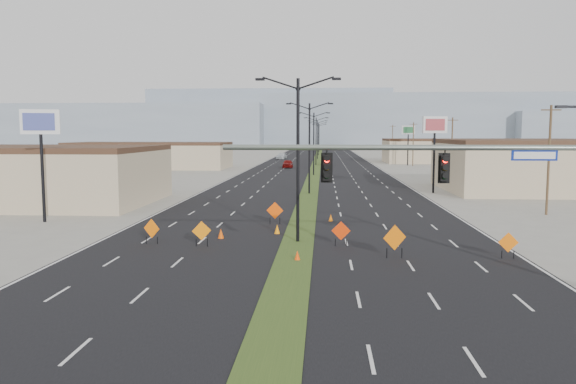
# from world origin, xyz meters

# --- Properties ---
(ground) EXTENTS (600.00, 600.00, 0.00)m
(ground) POSITION_xyz_m (0.00, 0.00, 0.00)
(ground) COLOR gray
(ground) RESTS_ON ground
(road_surface) EXTENTS (25.00, 400.00, 0.02)m
(road_surface) POSITION_xyz_m (0.00, 100.00, 0.00)
(road_surface) COLOR black
(road_surface) RESTS_ON ground
(median_strip) EXTENTS (2.00, 400.00, 0.04)m
(median_strip) POSITION_xyz_m (0.00, 100.00, 0.00)
(median_strip) COLOR #304B1B
(median_strip) RESTS_ON ground
(building_sw_far) EXTENTS (30.00, 14.00, 4.50)m
(building_sw_far) POSITION_xyz_m (-32.00, 85.00, 2.25)
(building_sw_far) COLOR #C3AE8B
(building_sw_far) RESTS_ON ground
(building_se_far) EXTENTS (44.00, 16.00, 5.00)m
(building_se_far) POSITION_xyz_m (38.00, 110.00, 2.50)
(building_se_far) COLOR #C3AE8B
(building_se_far) RESTS_ON ground
(mesa_west) EXTENTS (180.00, 50.00, 22.00)m
(mesa_west) POSITION_xyz_m (-120.00, 280.00, 11.00)
(mesa_west) COLOR gray
(mesa_west) RESTS_ON ground
(mesa_center) EXTENTS (220.00, 50.00, 28.00)m
(mesa_center) POSITION_xyz_m (40.00, 300.00, 14.00)
(mesa_center) COLOR gray
(mesa_center) RESTS_ON ground
(mesa_backdrop) EXTENTS (140.00, 50.00, 32.00)m
(mesa_backdrop) POSITION_xyz_m (-30.00, 320.00, 16.00)
(mesa_backdrop) COLOR gray
(mesa_backdrop) RESTS_ON ground
(signal_mast) EXTENTS (16.30, 0.60, 8.00)m
(signal_mast) POSITION_xyz_m (8.56, 2.00, 4.79)
(signal_mast) COLOR slate
(signal_mast) RESTS_ON ground
(streetlight_0) EXTENTS (5.15, 0.24, 10.02)m
(streetlight_0) POSITION_xyz_m (0.00, 12.00, 5.42)
(streetlight_0) COLOR black
(streetlight_0) RESTS_ON ground
(streetlight_1) EXTENTS (5.15, 0.24, 10.02)m
(streetlight_1) POSITION_xyz_m (0.00, 40.00, 5.42)
(streetlight_1) COLOR black
(streetlight_1) RESTS_ON ground
(streetlight_2) EXTENTS (5.15, 0.24, 10.02)m
(streetlight_2) POSITION_xyz_m (0.00, 68.00, 5.42)
(streetlight_2) COLOR black
(streetlight_2) RESTS_ON ground
(streetlight_3) EXTENTS (5.15, 0.24, 10.02)m
(streetlight_3) POSITION_xyz_m (0.00, 96.00, 5.42)
(streetlight_3) COLOR black
(streetlight_3) RESTS_ON ground
(streetlight_4) EXTENTS (5.15, 0.24, 10.02)m
(streetlight_4) POSITION_xyz_m (0.00, 124.00, 5.42)
(streetlight_4) COLOR black
(streetlight_4) RESTS_ON ground
(streetlight_5) EXTENTS (5.15, 0.24, 10.02)m
(streetlight_5) POSITION_xyz_m (0.00, 152.00, 5.42)
(streetlight_5) COLOR black
(streetlight_5) RESTS_ON ground
(streetlight_6) EXTENTS (5.15, 0.24, 10.02)m
(streetlight_6) POSITION_xyz_m (0.00, 180.00, 5.42)
(streetlight_6) COLOR black
(streetlight_6) RESTS_ON ground
(utility_pole_0) EXTENTS (1.60, 0.20, 9.00)m
(utility_pole_0) POSITION_xyz_m (20.00, 25.00, 4.67)
(utility_pole_0) COLOR #4C3823
(utility_pole_0) RESTS_ON ground
(utility_pole_1) EXTENTS (1.60, 0.20, 9.00)m
(utility_pole_1) POSITION_xyz_m (20.00, 60.00, 4.67)
(utility_pole_1) COLOR #4C3823
(utility_pole_1) RESTS_ON ground
(utility_pole_2) EXTENTS (1.60, 0.20, 9.00)m
(utility_pole_2) POSITION_xyz_m (20.00, 95.00, 4.67)
(utility_pole_2) COLOR #4C3823
(utility_pole_2) RESTS_ON ground
(utility_pole_3) EXTENTS (1.60, 0.20, 9.00)m
(utility_pole_3) POSITION_xyz_m (20.00, 130.00, 4.67)
(utility_pole_3) COLOR #4C3823
(utility_pole_3) RESTS_ON ground
(car_left) EXTENTS (1.92, 4.74, 1.61)m
(car_left) POSITION_xyz_m (-5.40, 87.13, 0.81)
(car_left) COLOR maroon
(car_left) RESTS_ON ground
(car_mid) EXTENTS (1.51, 3.99, 1.30)m
(car_mid) POSITION_xyz_m (2.00, 97.94, 0.65)
(car_mid) COLOR black
(car_mid) RESTS_ON ground
(car_far) EXTENTS (2.75, 5.55, 1.55)m
(car_far) POSITION_xyz_m (-9.42, 124.73, 0.77)
(car_far) COLOR silver
(car_far) RESTS_ON ground
(construction_sign_0) EXTENTS (1.09, 0.49, 1.56)m
(construction_sign_0) POSITION_xyz_m (-8.80, 10.73, 0.91)
(construction_sign_0) COLOR #FF6A05
(construction_sign_0) RESTS_ON ground
(construction_sign_1) EXTENTS (1.06, 0.52, 1.54)m
(construction_sign_1) POSITION_xyz_m (-5.62, 10.20, 0.90)
(construction_sign_1) COLOR orange
(construction_sign_1) RESTS_ON ground
(construction_sign_2) EXTENTS (1.25, 0.12, 1.66)m
(construction_sign_2) POSITION_xyz_m (-2.00, 18.69, 0.98)
(construction_sign_2) COLOR #F44B05
(construction_sign_2) RESTS_ON ground
(construction_sign_3) EXTENTS (1.13, 0.06, 1.51)m
(construction_sign_3) POSITION_xyz_m (2.63, 10.85, 0.88)
(construction_sign_3) COLOR red
(construction_sign_3) RESTS_ON ground
(construction_sign_4) EXTENTS (1.28, 0.57, 1.83)m
(construction_sign_4) POSITION_xyz_m (5.40, 7.74, 1.08)
(construction_sign_4) COLOR #DE6104
(construction_sign_4) RESTS_ON ground
(construction_sign_5) EXTENTS (1.08, 0.05, 1.44)m
(construction_sign_5) POSITION_xyz_m (11.46, 8.04, 0.84)
(construction_sign_5) COLOR #DF5D04
(construction_sign_5) RESTS_ON ground
(cone_0) EXTENTS (0.42, 0.42, 0.66)m
(cone_0) POSITION_xyz_m (-4.96, 12.82, 0.33)
(cone_0) COLOR #EF4E05
(cone_0) RESTS_ON ground
(cone_1) EXTENTS (0.43, 0.43, 0.54)m
(cone_1) POSITION_xyz_m (0.21, 6.91, 0.27)
(cone_1) COLOR #FF4505
(cone_1) RESTS_ON ground
(cone_2) EXTENTS (0.43, 0.43, 0.56)m
(cone_2) POSITION_xyz_m (2.15, 20.39, 0.28)
(cone_2) COLOR orange
(cone_2) RESTS_ON ground
(cone_3) EXTENTS (0.46, 0.46, 0.63)m
(cone_3) POSITION_xyz_m (-1.51, 14.74, 0.32)
(cone_3) COLOR orange
(cone_3) RESTS_ON ground
(pole_sign_west) EXTENTS (2.71, 1.31, 8.49)m
(pole_sign_west) POSITION_xyz_m (-19.60, 18.75, 6.86)
(pole_sign_west) COLOR black
(pole_sign_west) RESTS_ON ground
(pole_sign_east_near) EXTENTS (2.82, 0.88, 8.61)m
(pole_sign_east_near) POSITION_xyz_m (14.00, 41.90, 6.97)
(pole_sign_east_near) COLOR black
(pole_sign_east_near) RESTS_ON ground
(pole_sign_east_far) EXTENTS (2.67, 1.31, 8.36)m
(pole_sign_east_far) POSITION_xyz_m (19.34, 97.56, 6.75)
(pole_sign_east_far) COLOR black
(pole_sign_east_far) RESTS_ON ground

